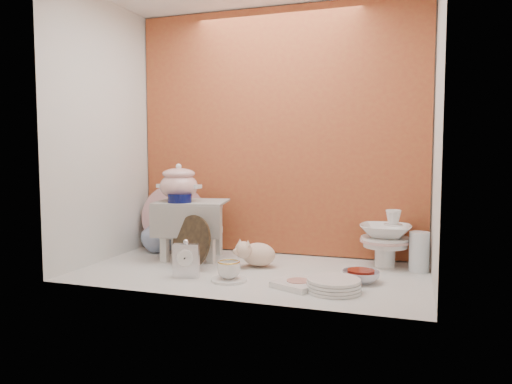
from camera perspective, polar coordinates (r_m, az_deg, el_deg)
ground at (r=2.58m, az=-0.57°, el=-9.35°), size 1.80×1.80×0.00m
niche_shell at (r=2.69m, az=0.69°, el=11.16°), size 1.86×1.03×1.53m
step_stool at (r=2.89m, az=-7.52°, el=-4.42°), size 0.46×0.42×0.34m
soup_tureen at (r=2.86m, az=-9.06°, el=1.13°), size 0.28×0.28×0.22m
cobalt_bowl at (r=2.79m, az=-8.96°, el=-0.71°), size 0.17×0.17×0.05m
floral_platter at (r=3.18m, az=-9.58°, el=-2.90°), size 0.43×0.21×0.42m
blue_white_vase at (r=3.14m, az=-11.27°, el=-4.64°), size 0.27×0.27×0.25m
lacquer_tray at (r=2.65m, az=-7.64°, el=-5.84°), size 0.30×0.20×0.29m
mantel_clock at (r=2.47m, az=-8.22°, el=-7.78°), size 0.14×0.08×0.19m
plush_pig at (r=2.67m, az=0.30°, el=-7.31°), size 0.28×0.24×0.14m
teacup_saucer at (r=2.40m, az=-3.22°, el=-10.27°), size 0.19×0.19×0.01m
gold_rim_teacup at (r=2.39m, az=-3.22°, el=-9.10°), size 0.13×0.13×0.09m
lattice_dish at (r=2.31m, az=4.98°, el=-10.73°), size 0.26×0.26×0.03m
dinner_plate_stack at (r=2.25m, az=9.12°, el=-10.74°), size 0.31×0.31×0.06m
crystal_bowl at (r=2.43m, az=12.24°, el=-9.70°), size 0.19×0.19×0.06m
clear_glass_vase at (r=2.70m, az=18.66°, el=-6.68°), size 0.11×0.11×0.21m
porcelain_tower at (r=2.75m, az=14.97°, el=-5.26°), size 0.35×0.35×0.32m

